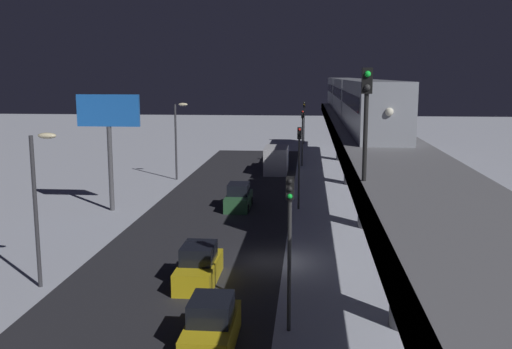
{
  "coord_description": "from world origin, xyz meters",
  "views": [
    {
      "loc": [
        -2.11,
        31.26,
        10.31
      ],
      "look_at": [
        1.94,
        -13.38,
        2.64
      ],
      "focal_mm": 40.73,
      "sensor_mm": 36.0,
      "label": 1
    }
  ],
  "objects_px": {
    "sedan_green": "(239,198)",
    "traffic_light_distant": "(304,116)",
    "traffic_light_near": "(290,231)",
    "subway_train": "(351,95)",
    "sedan_yellow_2": "(212,327)",
    "traffic_light_far": "(302,130)",
    "sedan_yellow": "(199,267)",
    "rail_signal": "(366,104)",
    "commercial_billboard": "(109,122)",
    "traffic_light_mid": "(299,156)",
    "box_truck": "(277,159)"
  },
  "relations": [
    {
      "from": "rail_signal",
      "to": "sedan_green",
      "type": "relative_size",
      "value": 0.88
    },
    {
      "from": "rail_signal",
      "to": "traffic_light_near",
      "type": "xyz_separation_m",
      "value": [
        2.69,
        -1.64,
        -5.1
      ]
    },
    {
      "from": "sedan_green",
      "to": "sedan_yellow",
      "type": "height_order",
      "value": "same"
    },
    {
      "from": "sedan_yellow",
      "to": "rail_signal",
      "type": "bearing_deg",
      "value": -42.9
    },
    {
      "from": "rail_signal",
      "to": "sedan_yellow_2",
      "type": "height_order",
      "value": "rail_signal"
    },
    {
      "from": "subway_train",
      "to": "commercial_billboard",
      "type": "height_order",
      "value": "subway_train"
    },
    {
      "from": "sedan_yellow",
      "to": "box_truck",
      "type": "xyz_separation_m",
      "value": [
        -2.0,
        -34.53,
        0.55
      ]
    },
    {
      "from": "subway_train",
      "to": "sedan_green",
      "type": "relative_size",
      "value": 12.24
    },
    {
      "from": "traffic_light_distant",
      "to": "traffic_light_mid",
      "type": "bearing_deg",
      "value": 90.0
    },
    {
      "from": "rail_signal",
      "to": "traffic_light_mid",
      "type": "relative_size",
      "value": 0.62
    },
    {
      "from": "traffic_light_far",
      "to": "traffic_light_distant",
      "type": "xyz_separation_m",
      "value": [
        0.0,
        -22.0,
        0.0
      ]
    },
    {
      "from": "rail_signal",
      "to": "traffic_light_near",
      "type": "height_order",
      "value": "rail_signal"
    },
    {
      "from": "box_truck",
      "to": "traffic_light_mid",
      "type": "xyz_separation_m",
      "value": [
        -2.7,
        17.76,
        2.85
      ]
    },
    {
      "from": "sedan_yellow_2",
      "to": "traffic_light_mid",
      "type": "relative_size",
      "value": 0.65
    },
    {
      "from": "traffic_light_distant",
      "to": "sedan_yellow_2",
      "type": "bearing_deg",
      "value": 87.55
    },
    {
      "from": "sedan_yellow",
      "to": "traffic_light_mid",
      "type": "distance_m",
      "value": 17.74
    },
    {
      "from": "sedan_yellow",
      "to": "box_truck",
      "type": "bearing_deg",
      "value": 86.69
    },
    {
      "from": "subway_train",
      "to": "sedan_yellow_2",
      "type": "bearing_deg",
      "value": 78.38
    },
    {
      "from": "sedan_green",
      "to": "traffic_light_far",
      "type": "relative_size",
      "value": 0.71
    },
    {
      "from": "rail_signal",
      "to": "commercial_billboard",
      "type": "relative_size",
      "value": 0.45
    },
    {
      "from": "subway_train",
      "to": "sedan_green",
      "type": "distance_m",
      "value": 18.59
    },
    {
      "from": "traffic_light_distant",
      "to": "commercial_billboard",
      "type": "bearing_deg",
      "value": 72.56
    },
    {
      "from": "rail_signal",
      "to": "traffic_light_far",
      "type": "height_order",
      "value": "rail_signal"
    },
    {
      "from": "traffic_light_far",
      "to": "sedan_yellow_2",
      "type": "bearing_deg",
      "value": 86.37
    },
    {
      "from": "sedan_yellow",
      "to": "traffic_light_mid",
      "type": "xyz_separation_m",
      "value": [
        -4.7,
        -16.77,
        3.4
      ]
    },
    {
      "from": "sedan_green",
      "to": "subway_train",
      "type": "bearing_deg",
      "value": 55.78
    },
    {
      "from": "traffic_light_far",
      "to": "rail_signal",
      "type": "bearing_deg",
      "value": 93.38
    },
    {
      "from": "sedan_yellow",
      "to": "traffic_light_far",
      "type": "bearing_deg",
      "value": 83.09
    },
    {
      "from": "sedan_yellow",
      "to": "traffic_light_distant",
      "type": "bearing_deg",
      "value": 85.58
    },
    {
      "from": "sedan_green",
      "to": "traffic_light_far",
      "type": "height_order",
      "value": "traffic_light_far"
    },
    {
      "from": "traffic_light_mid",
      "to": "traffic_light_distant",
      "type": "bearing_deg",
      "value": -90.0
    },
    {
      "from": "traffic_light_far",
      "to": "traffic_light_distant",
      "type": "distance_m",
      "value": 22.0
    },
    {
      "from": "traffic_light_near",
      "to": "commercial_billboard",
      "type": "xyz_separation_m",
      "value": [
        14.36,
        -20.29,
        2.63
      ]
    },
    {
      "from": "sedan_green",
      "to": "traffic_light_near",
      "type": "xyz_separation_m",
      "value": [
        -4.7,
        21.91,
        3.41
      ]
    },
    {
      "from": "rail_signal",
      "to": "traffic_light_far",
      "type": "distance_m",
      "value": 46.0
    },
    {
      "from": "traffic_light_near",
      "to": "traffic_light_mid",
      "type": "xyz_separation_m",
      "value": [
        0.0,
        -22.0,
        0.0
      ]
    },
    {
      "from": "box_truck",
      "to": "traffic_light_near",
      "type": "distance_m",
      "value": 39.95
    },
    {
      "from": "rail_signal",
      "to": "sedan_green",
      "type": "distance_m",
      "value": 26.11
    },
    {
      "from": "sedan_green",
      "to": "traffic_light_distant",
      "type": "height_order",
      "value": "traffic_light_distant"
    },
    {
      "from": "sedan_yellow",
      "to": "sedan_yellow_2",
      "type": "relative_size",
      "value": 1.08
    },
    {
      "from": "sedan_green",
      "to": "traffic_light_distant",
      "type": "relative_size",
      "value": 0.71
    },
    {
      "from": "sedan_yellow_2",
      "to": "traffic_light_distant",
      "type": "height_order",
      "value": "traffic_light_distant"
    },
    {
      "from": "traffic_light_near",
      "to": "traffic_light_distant",
      "type": "height_order",
      "value": "same"
    },
    {
      "from": "sedan_yellow",
      "to": "traffic_light_far",
      "type": "distance_m",
      "value": 39.2
    },
    {
      "from": "box_truck",
      "to": "traffic_light_distant",
      "type": "xyz_separation_m",
      "value": [
        -2.7,
        -26.24,
        2.85
      ]
    },
    {
      "from": "traffic_light_near",
      "to": "traffic_light_distant",
      "type": "bearing_deg",
      "value": -90.0
    },
    {
      "from": "sedan_yellow_2",
      "to": "traffic_light_near",
      "type": "distance_m",
      "value": 4.78
    },
    {
      "from": "sedan_yellow",
      "to": "box_truck",
      "type": "distance_m",
      "value": 34.59
    },
    {
      "from": "sedan_yellow_2",
      "to": "traffic_light_distant",
      "type": "bearing_deg",
      "value": 87.55
    },
    {
      "from": "sedan_green",
      "to": "traffic_light_far",
      "type": "xyz_separation_m",
      "value": [
        -4.7,
        -22.09,
        3.41
      ]
    }
  ]
}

